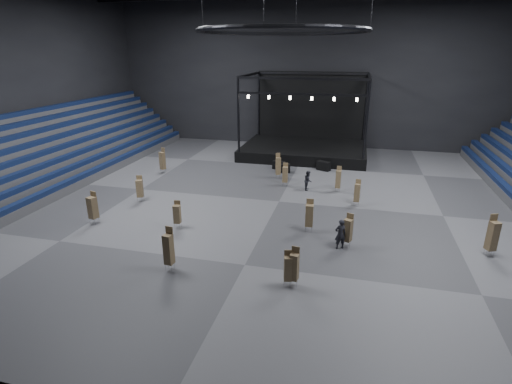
% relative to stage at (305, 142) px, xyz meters
% --- Properties ---
extents(floor, '(50.00, 50.00, 0.00)m').
position_rel_stage_xyz_m(floor, '(-0.00, -16.24, -1.45)').
color(floor, '#505053').
rests_on(floor, ground).
extents(wall_back, '(50.00, 0.20, 18.00)m').
position_rel_stage_xyz_m(wall_back, '(-0.00, 4.76, 7.55)').
color(wall_back, black).
rests_on(wall_back, ground).
extents(wall_front, '(50.00, 0.20, 18.00)m').
position_rel_stage_xyz_m(wall_front, '(-0.00, -37.24, 7.55)').
color(wall_front, black).
rests_on(wall_front, ground).
extents(wall_left, '(0.20, 42.00, 18.00)m').
position_rel_stage_xyz_m(wall_left, '(-25.00, -16.24, 7.55)').
color(wall_left, black).
rests_on(wall_left, ground).
extents(bleachers_left, '(7.20, 40.00, 6.40)m').
position_rel_stage_xyz_m(bleachers_left, '(-22.94, -16.24, 0.28)').
color(bleachers_left, '#454547').
rests_on(bleachers_left, floor).
extents(stage, '(14.00, 10.00, 9.20)m').
position_rel_stage_xyz_m(stage, '(0.00, 0.00, 0.00)').
color(stage, black).
rests_on(stage, floor).
extents(truss_ring, '(12.30, 12.30, 5.15)m').
position_rel_stage_xyz_m(truss_ring, '(-0.00, -16.24, 11.55)').
color(truss_ring, black).
rests_on(truss_ring, ceiling).
extents(flight_case_left, '(1.38, 0.93, 0.84)m').
position_rel_stage_xyz_m(flight_case_left, '(-1.79, -7.02, -1.03)').
color(flight_case_left, black).
rests_on(flight_case_left, floor).
extents(flight_case_mid, '(1.36, 0.84, 0.84)m').
position_rel_stage_xyz_m(flight_case_mid, '(-1.10, -8.03, -1.03)').
color(flight_case_mid, black).
rests_on(flight_case_mid, floor).
extents(flight_case_right, '(1.54, 1.20, 0.92)m').
position_rel_stage_xyz_m(flight_case_right, '(2.74, -6.30, -0.99)').
color(flight_case_right, black).
rests_on(flight_case_right, floor).
extents(chair_stack_0, '(0.52, 0.52, 2.60)m').
position_rel_stage_xyz_m(chair_stack_0, '(-3.97, -28.22, -0.13)').
color(chair_stack_0, silver).
rests_on(chair_stack_0, floor).
extents(chair_stack_1, '(0.62, 0.62, 2.20)m').
position_rel_stage_xyz_m(chair_stack_1, '(5.64, -22.93, -0.29)').
color(chair_stack_1, silver).
rests_on(chair_stack_1, floor).
extents(chair_stack_2, '(0.54, 0.54, 2.32)m').
position_rel_stage_xyz_m(chair_stack_2, '(3.03, -21.32, -0.22)').
color(chair_stack_2, silver).
rests_on(chair_stack_2, floor).
extents(chair_stack_3, '(0.61, 0.61, 2.18)m').
position_rel_stage_xyz_m(chair_stack_3, '(-11.01, -18.91, -0.29)').
color(chair_stack_3, silver).
rests_on(chair_stack_3, floor).
extents(chair_stack_4, '(0.64, 0.64, 2.38)m').
position_rel_stage_xyz_m(chair_stack_4, '(-11.97, -23.71, -0.18)').
color(chair_stack_4, silver).
rests_on(chair_stack_4, floor).
extents(chair_stack_5, '(0.50, 0.50, 2.01)m').
position_rel_stage_xyz_m(chair_stack_5, '(2.76, -28.23, -0.39)').
color(chair_stack_5, silver).
rests_on(chair_stack_5, floor).
extents(chair_stack_6, '(0.59, 0.59, 2.55)m').
position_rel_stage_xyz_m(chair_stack_6, '(-12.87, -11.12, -0.15)').
color(chair_stack_6, silver).
rests_on(chair_stack_6, floor).
extents(chair_stack_7, '(0.58, 0.58, 2.44)m').
position_rel_stage_xyz_m(chair_stack_7, '(-1.31, -10.03, -0.20)').
color(chair_stack_7, silver).
rests_on(chair_stack_7, floor).
extents(chair_stack_8, '(0.45, 0.45, 2.28)m').
position_rel_stage_xyz_m(chair_stack_8, '(4.50, -12.59, -0.28)').
color(chair_stack_8, silver).
rests_on(chair_stack_8, floor).
extents(chair_stack_9, '(0.51, 0.51, 1.98)m').
position_rel_stage_xyz_m(chair_stack_9, '(-5.91, -22.91, -0.39)').
color(chair_stack_9, silver).
rests_on(chair_stack_9, floor).
extents(chair_stack_10, '(0.47, 0.47, 2.13)m').
position_rel_stage_xyz_m(chair_stack_10, '(-0.24, -12.19, -0.33)').
color(chair_stack_10, silver).
rests_on(chair_stack_10, floor).
extents(chair_stack_11, '(0.48, 0.48, 2.16)m').
position_rel_stage_xyz_m(chair_stack_11, '(6.13, -15.62, -0.33)').
color(chair_stack_11, silver).
rests_on(chair_stack_11, floor).
extents(chair_stack_12, '(0.49, 0.49, 2.22)m').
position_rel_stage_xyz_m(chair_stack_12, '(3.07, -28.13, -0.30)').
color(chair_stack_12, silver).
rests_on(chair_stack_12, floor).
extents(chair_stack_13, '(0.66, 0.66, 2.67)m').
position_rel_stage_xyz_m(chair_stack_13, '(13.99, -22.10, -0.08)').
color(chair_stack_13, silver).
rests_on(chair_stack_13, floor).
extents(man_center, '(0.84, 0.72, 1.96)m').
position_rel_stage_xyz_m(man_center, '(5.20, -23.33, -0.47)').
color(man_center, black).
rests_on(man_center, floor).
extents(crew_member, '(0.66, 0.85, 1.74)m').
position_rel_stage_xyz_m(crew_member, '(1.92, -12.78, -0.58)').
color(crew_member, black).
rests_on(crew_member, floor).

